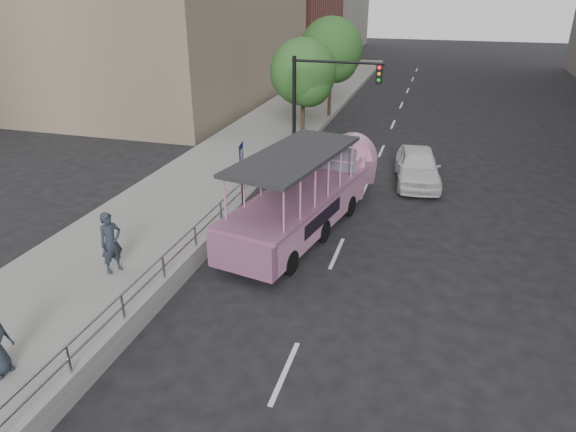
# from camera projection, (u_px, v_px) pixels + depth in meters

# --- Properties ---
(ground) EXTENTS (160.00, 160.00, 0.00)m
(ground) POSITION_uv_depth(u_px,v_px,m) (271.00, 316.00, 13.82)
(ground) COLOR black
(sidewalk) EXTENTS (5.50, 80.00, 0.30)m
(sidewalk) POSITION_uv_depth(u_px,v_px,m) (221.00, 172.00, 23.98)
(sidewalk) COLOR gray
(sidewalk) RESTS_ON ground
(kerb_wall) EXTENTS (0.24, 30.00, 0.36)m
(kerb_wall) POSITION_uv_depth(u_px,v_px,m) (196.00, 251.00, 16.17)
(kerb_wall) COLOR #A3A49E
(kerb_wall) RESTS_ON sidewalk
(guardrail) EXTENTS (0.07, 22.00, 0.71)m
(guardrail) POSITION_uv_depth(u_px,v_px,m) (195.00, 232.00, 15.90)
(guardrail) COLOR #A0A1A5
(guardrail) RESTS_ON kerb_wall
(duck_boat) EXTENTS (3.96, 9.53, 3.08)m
(duck_boat) POSITION_uv_depth(u_px,v_px,m) (310.00, 196.00, 18.67)
(duck_boat) COLOR black
(duck_boat) RESTS_ON ground
(car) EXTENTS (2.43, 4.79, 1.56)m
(car) POSITION_uv_depth(u_px,v_px,m) (418.00, 166.00, 22.82)
(car) COLOR white
(car) RESTS_ON ground
(pedestrian_near) EXTENTS (0.70, 0.82, 1.90)m
(pedestrian_near) POSITION_uv_depth(u_px,v_px,m) (111.00, 243.00, 15.03)
(pedestrian_near) COLOR #272E39
(pedestrian_near) RESTS_ON sidewalk
(parking_sign) EXTENTS (0.14, 0.67, 3.00)m
(parking_sign) POSITION_uv_depth(u_px,v_px,m) (242.00, 174.00, 18.68)
(parking_sign) COLOR black
(parking_sign) RESTS_ON ground
(traffic_signal) EXTENTS (4.20, 0.32, 5.20)m
(traffic_signal) POSITION_uv_depth(u_px,v_px,m) (319.00, 95.00, 23.74)
(traffic_signal) COLOR black
(traffic_signal) RESTS_ON ground
(street_tree_near) EXTENTS (3.52, 3.52, 5.72)m
(street_tree_near) POSITION_uv_depth(u_px,v_px,m) (305.00, 75.00, 27.02)
(street_tree_near) COLOR #352118
(street_tree_near) RESTS_ON ground
(street_tree_far) EXTENTS (3.97, 3.97, 6.45)m
(street_tree_far) POSITION_uv_depth(u_px,v_px,m) (332.00, 52.00, 32.01)
(street_tree_far) COLOR #352118
(street_tree_far) RESTS_ON ground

